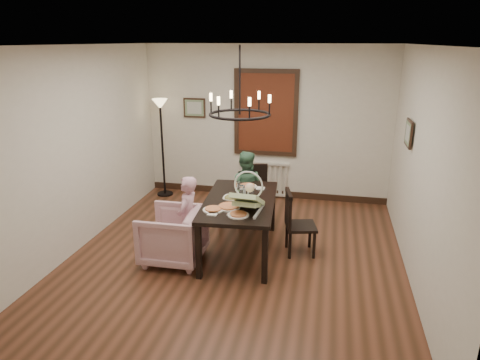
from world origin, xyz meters
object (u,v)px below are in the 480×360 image
at_px(elderly_woman, 188,225).
at_px(seated_man, 245,195).
at_px(dining_table, 240,206).
at_px(chair_right, 301,222).
at_px(baby_bouncer, 248,198).
at_px(chair_far, 255,194).
at_px(floor_lamp, 163,149).
at_px(drinking_glass, 242,190).
at_px(armchair, 173,236).

relative_size(elderly_woman, seated_man, 0.95).
height_order(dining_table, chair_right, chair_right).
bearing_deg(baby_bouncer, chair_far, 100.45).
bearing_deg(dining_table, seated_man, 92.58).
bearing_deg(floor_lamp, drinking_glass, -43.46).
height_order(seated_man, floor_lamp, floor_lamp).
xyz_separation_m(armchair, baby_bouncer, (1.01, 0.06, 0.60)).
height_order(dining_table, floor_lamp, floor_lamp).
height_order(dining_table, drinking_glass, drinking_glass).
height_order(dining_table, elderly_woman, elderly_woman).
bearing_deg(baby_bouncer, dining_table, 120.03).
bearing_deg(armchair, floor_lamp, -156.70).
relative_size(chair_far, seated_man, 0.91).
height_order(chair_far, drinking_glass, drinking_glass).
bearing_deg(elderly_woman, chair_far, 159.03).
distance_m(chair_right, floor_lamp, 3.34).
bearing_deg(seated_man, floor_lamp, -31.60).
xyz_separation_m(dining_table, elderly_woman, (-0.64, -0.33, -0.21)).
xyz_separation_m(baby_bouncer, drinking_glass, (-0.19, 0.55, -0.10)).
height_order(elderly_woman, seated_man, seated_man).
bearing_deg(dining_table, drinking_glass, 86.80).
bearing_deg(baby_bouncer, chair_right, 43.00).
bearing_deg(baby_bouncer, elderly_woman, -179.11).
bearing_deg(chair_right, baby_bouncer, 115.39).
relative_size(chair_right, floor_lamp, 0.51).
bearing_deg(chair_right, dining_table, 86.59).
relative_size(elderly_woman, floor_lamp, 0.54).
relative_size(baby_bouncer, drinking_glass, 3.65).
bearing_deg(chair_far, dining_table, -104.55).
bearing_deg(elderly_woman, seated_man, 160.73).
height_order(armchair, elderly_woman, elderly_woman).
distance_m(armchair, seated_man, 1.54).
bearing_deg(dining_table, elderly_woman, -157.59).
height_order(armchair, floor_lamp, floor_lamp).
bearing_deg(chair_right, armchair, 95.79).
bearing_deg(drinking_glass, chair_right, -2.04).
distance_m(chair_right, drinking_glass, 0.93).
distance_m(dining_table, drinking_glass, 0.24).
distance_m(chair_right, armchair, 1.76).
relative_size(dining_table, elderly_woman, 1.80).
bearing_deg(armchair, elderly_woman, 118.41).
relative_size(chair_right, drinking_glass, 6.14).
relative_size(seated_man, drinking_glass, 6.79).
height_order(armchair, seated_man, seated_man).
relative_size(chair_right, armchair, 1.15).
height_order(dining_table, chair_far, chair_far).
relative_size(armchair, elderly_woman, 0.83).
xyz_separation_m(elderly_woman, drinking_glass, (0.64, 0.51, 0.37)).
relative_size(seated_man, floor_lamp, 0.57).
xyz_separation_m(elderly_woman, seated_man, (0.52, 1.26, 0.02)).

